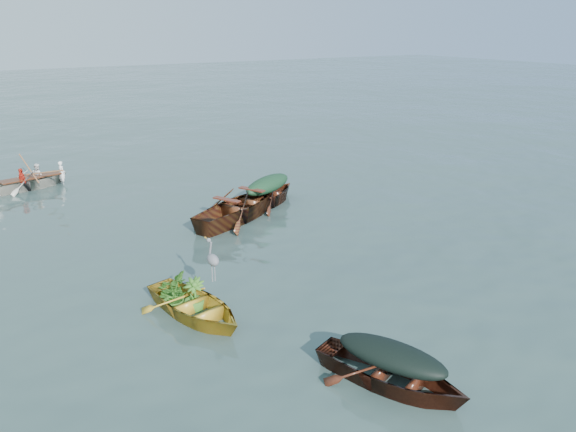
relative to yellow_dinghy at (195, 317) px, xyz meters
name	(u,v)px	position (x,y,z in m)	size (l,w,h in m)	color
ground	(338,269)	(3.85, 0.37, 0.00)	(140.00, 140.00, 0.00)	#384E4A
yellow_dinghy	(195,317)	(0.00, 0.00, 0.00)	(1.43, 3.30, 0.90)	gold
dark_covered_boat	(389,386)	(1.83, -3.80, 0.00)	(1.28, 3.44, 0.84)	#431D0F
green_tarp_boat	(268,205)	(4.88, 5.62, 0.00)	(1.29, 4.15, 0.95)	#411F0F
open_wooden_boat	(240,219)	(3.48, 4.86, 0.00)	(1.60, 5.16, 1.25)	brown
rowed_boat	(32,189)	(-1.40, 11.71, 0.00)	(1.13, 3.77, 0.87)	beige
dark_tarp_cover	(392,353)	(1.83, -3.80, 0.62)	(0.70, 1.89, 0.40)	black
green_tarp_cover	(268,183)	(4.88, 5.62, 0.74)	(0.71, 2.28, 0.52)	#1A3F25
thwart_benches	(240,199)	(3.48, 4.86, 0.65)	(0.96, 2.58, 0.04)	#531F13
heron	(213,267)	(0.52, 0.18, 0.91)	(0.28, 0.40, 0.92)	gray
dinghy_weeds	(178,274)	(-0.11, 0.54, 0.75)	(0.70, 0.90, 0.60)	#2E671B
rowers	(28,167)	(-1.40, 11.71, 0.81)	(1.02, 2.64, 0.76)	white
oars	(30,176)	(-1.40, 11.71, 0.46)	(2.60, 0.60, 0.06)	#A1643D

